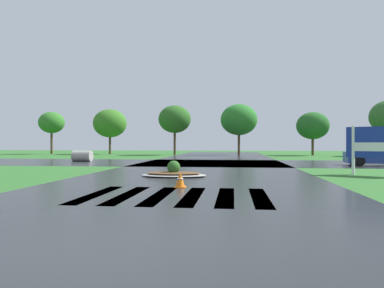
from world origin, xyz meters
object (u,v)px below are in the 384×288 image
car_dark_suv (377,156)px  traffic_cone (180,180)px  median_island (174,173)px  drainage_pipe_stack (82,156)px  estate_billboard (380,144)px

car_dark_suv → traffic_cone: 16.25m
median_island → traffic_cone: (0.84, -3.64, 0.10)m
traffic_cone → car_dark_suv: bearing=48.6°
median_island → drainage_pipe_stack: bearing=129.2°
estate_billboard → drainage_pipe_stack: (-18.02, 9.72, -0.96)m
median_island → traffic_cone: size_ratio=5.42×
car_dark_suv → drainage_pipe_stack: (-20.68, 2.60, -0.21)m
median_island → car_dark_suv: size_ratio=0.68×
drainage_pipe_stack → traffic_cone: bearing=-56.1°
estate_billboard → drainage_pipe_stack: 20.50m
median_island → car_dark_suv: bearing=36.4°
estate_billboard → car_dark_suv: size_ratio=0.60×
median_island → car_dark_suv: car_dark_suv is taller
car_dark_suv → median_island: bearing=-137.9°
traffic_cone → drainage_pipe_stack: bearing=123.9°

